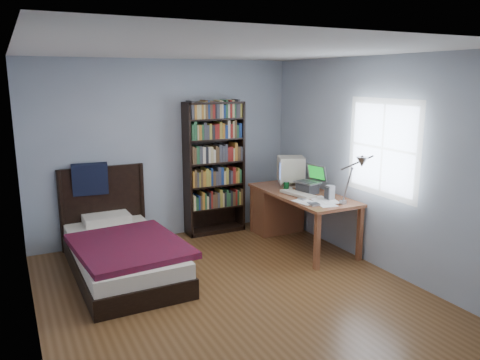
{
  "coord_description": "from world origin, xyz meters",
  "views": [
    {
      "loc": [
        -2.0,
        -4.18,
        2.24
      ],
      "look_at": [
        0.42,
        0.6,
        1.07
      ],
      "focal_mm": 35.0,
      "sensor_mm": 36.0,
      "label": 1
    }
  ],
  "objects_px": {
    "soda_can": "(286,186)",
    "bed": "(120,250)",
    "desk_lamp": "(359,167)",
    "speaker": "(330,193)",
    "keyboard": "(298,194)",
    "desk": "(283,207)",
    "crt_monitor": "(290,169)",
    "laptop": "(309,185)",
    "bookshelf": "(214,168)"
  },
  "relations": [
    {
      "from": "crt_monitor",
      "to": "keyboard",
      "type": "bearing_deg",
      "value": -110.85
    },
    {
      "from": "desk_lamp",
      "to": "speaker",
      "type": "height_order",
      "value": "desk_lamp"
    },
    {
      "from": "speaker",
      "to": "soda_can",
      "type": "height_order",
      "value": "speaker"
    },
    {
      "from": "speaker",
      "to": "bookshelf",
      "type": "xyz_separation_m",
      "value": [
        -0.93,
        1.5,
        0.14
      ]
    },
    {
      "from": "speaker",
      "to": "bed",
      "type": "distance_m",
      "value": 2.67
    },
    {
      "from": "speaker",
      "to": "bookshelf",
      "type": "bearing_deg",
      "value": 115.55
    },
    {
      "from": "crt_monitor",
      "to": "laptop",
      "type": "bearing_deg",
      "value": -90.13
    },
    {
      "from": "laptop",
      "to": "soda_can",
      "type": "height_order",
      "value": "laptop"
    },
    {
      "from": "crt_monitor",
      "to": "laptop",
      "type": "xyz_separation_m",
      "value": [
        -0.0,
        -0.47,
        -0.14
      ]
    },
    {
      "from": "keyboard",
      "to": "soda_can",
      "type": "relative_size",
      "value": 3.85
    },
    {
      "from": "desk",
      "to": "crt_monitor",
      "type": "relative_size",
      "value": 3.39
    },
    {
      "from": "desk",
      "to": "speaker",
      "type": "bearing_deg",
      "value": -83.6
    },
    {
      "from": "bed",
      "to": "speaker",
      "type": "bearing_deg",
      "value": -15.37
    },
    {
      "from": "desk_lamp",
      "to": "bookshelf",
      "type": "distance_m",
      "value": 2.32
    },
    {
      "from": "crt_monitor",
      "to": "soda_can",
      "type": "relative_size",
      "value": 3.83
    },
    {
      "from": "keyboard",
      "to": "speaker",
      "type": "bearing_deg",
      "value": -69.03
    },
    {
      "from": "keyboard",
      "to": "soda_can",
      "type": "bearing_deg",
      "value": 83.5
    },
    {
      "from": "laptop",
      "to": "bed",
      "type": "bearing_deg",
      "value": 173.6
    },
    {
      "from": "desk_lamp",
      "to": "soda_can",
      "type": "relative_size",
      "value": 5.17
    },
    {
      "from": "desk_lamp",
      "to": "bed",
      "type": "height_order",
      "value": "desk_lamp"
    },
    {
      "from": "desk_lamp",
      "to": "soda_can",
      "type": "xyz_separation_m",
      "value": [
        -0.13,
        1.29,
        -0.48
      ]
    },
    {
      "from": "bookshelf",
      "to": "keyboard",
      "type": "bearing_deg",
      "value": -57.84
    },
    {
      "from": "desk_lamp",
      "to": "bookshelf",
      "type": "relative_size",
      "value": 0.35
    },
    {
      "from": "speaker",
      "to": "keyboard",
      "type": "bearing_deg",
      "value": 114.75
    },
    {
      "from": "crt_monitor",
      "to": "keyboard",
      "type": "relative_size",
      "value": 1.0
    },
    {
      "from": "crt_monitor",
      "to": "laptop",
      "type": "height_order",
      "value": "crt_monitor"
    },
    {
      "from": "laptop",
      "to": "desk_lamp",
      "type": "distance_m",
      "value": 1.15
    },
    {
      "from": "desk",
      "to": "keyboard",
      "type": "distance_m",
      "value": 0.66
    },
    {
      "from": "crt_monitor",
      "to": "bed",
      "type": "distance_m",
      "value": 2.59
    },
    {
      "from": "soda_can",
      "to": "bed",
      "type": "xyz_separation_m",
      "value": [
        -2.27,
        0.05,
        -0.54
      ]
    },
    {
      "from": "laptop",
      "to": "crt_monitor",
      "type": "bearing_deg",
      "value": 89.87
    },
    {
      "from": "laptop",
      "to": "keyboard",
      "type": "xyz_separation_m",
      "value": [
        -0.19,
        -0.04,
        -0.09
      ]
    },
    {
      "from": "bookshelf",
      "to": "desk",
      "type": "bearing_deg",
      "value": -34.49
    },
    {
      "from": "desk",
      "to": "soda_can",
      "type": "xyz_separation_m",
      "value": [
        -0.14,
        -0.29,
        0.38
      ]
    },
    {
      "from": "soda_can",
      "to": "bed",
      "type": "relative_size",
      "value": 0.06
    },
    {
      "from": "laptop",
      "to": "speaker",
      "type": "distance_m",
      "value": 0.42
    },
    {
      "from": "desk",
      "to": "bed",
      "type": "height_order",
      "value": "bed"
    },
    {
      "from": "laptop",
      "to": "bed",
      "type": "height_order",
      "value": "bed"
    },
    {
      "from": "keyboard",
      "to": "bed",
      "type": "height_order",
      "value": "bed"
    },
    {
      "from": "laptop",
      "to": "soda_can",
      "type": "distance_m",
      "value": 0.31
    },
    {
      "from": "keyboard",
      "to": "speaker",
      "type": "relative_size",
      "value": 2.73
    },
    {
      "from": "desk",
      "to": "crt_monitor",
      "type": "distance_m",
      "value": 0.56
    },
    {
      "from": "desk",
      "to": "crt_monitor",
      "type": "height_order",
      "value": "crt_monitor"
    },
    {
      "from": "keyboard",
      "to": "desk",
      "type": "bearing_deg",
      "value": 67.49
    },
    {
      "from": "bookshelf",
      "to": "bed",
      "type": "height_order",
      "value": "bookshelf"
    },
    {
      "from": "keyboard",
      "to": "bed",
      "type": "distance_m",
      "value": 2.36
    },
    {
      "from": "soda_can",
      "to": "keyboard",
      "type": "bearing_deg",
      "value": -86.38
    },
    {
      "from": "desk",
      "to": "keyboard",
      "type": "relative_size",
      "value": 3.38
    },
    {
      "from": "crt_monitor",
      "to": "keyboard",
      "type": "xyz_separation_m",
      "value": [
        -0.19,
        -0.5,
        -0.23
      ]
    },
    {
      "from": "laptop",
      "to": "desk",
      "type": "bearing_deg",
      "value": 97.57
    }
  ]
}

